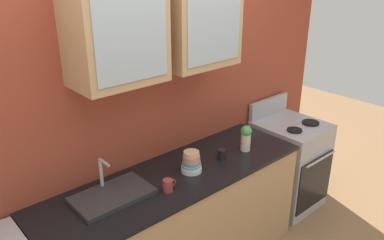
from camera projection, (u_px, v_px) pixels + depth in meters
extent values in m
cube|color=#993D28|center=(144.00, 113.00, 3.02)|extent=(4.15, 0.10, 2.53)
cube|color=tan|center=(115.00, 25.00, 2.38)|extent=(0.58, 0.36, 0.73)
cube|color=#9EADB7|center=(132.00, 29.00, 2.25)|extent=(0.49, 0.01, 0.62)
cube|color=tan|center=(197.00, 15.00, 2.79)|extent=(0.58, 0.36, 0.73)
cube|color=#9EADB7|center=(215.00, 18.00, 2.66)|extent=(0.49, 0.01, 0.62)
cube|color=tan|center=(177.00, 225.00, 3.08)|extent=(2.15, 0.64, 0.86)
cube|color=black|center=(176.00, 177.00, 2.91)|extent=(2.17, 0.67, 0.03)
cube|color=#ADAFB5|center=(288.00, 164.00, 3.96)|extent=(0.58, 0.63, 0.88)
cube|color=black|center=(315.00, 183.00, 3.77)|extent=(0.54, 0.01, 0.53)
cylinder|color=#ADAFB5|center=(321.00, 159.00, 3.65)|extent=(0.47, 0.02, 0.02)
cube|color=#ADAFB5|center=(269.00, 107.00, 3.96)|extent=(0.55, 0.04, 0.18)
cylinder|color=black|center=(295.00, 130.00, 3.63)|extent=(0.14, 0.14, 0.02)
cylinder|color=black|center=(311.00, 123.00, 3.79)|extent=(0.16, 0.16, 0.02)
cube|color=#2D2D30|center=(112.00, 195.00, 2.63)|extent=(0.53, 0.32, 0.03)
cylinder|color=#ADAFB5|center=(101.00, 173.00, 2.68)|extent=(0.02, 0.02, 0.21)
cylinder|color=#ADAFB5|center=(104.00, 162.00, 2.60)|extent=(0.02, 0.12, 0.02)
cylinder|color=white|center=(191.00, 169.00, 2.95)|extent=(0.16, 0.16, 0.04)
cylinder|color=#8CB7E0|center=(191.00, 166.00, 2.94)|extent=(0.15, 0.15, 0.04)
cylinder|color=#669972|center=(191.00, 163.00, 2.93)|extent=(0.14, 0.14, 0.04)
cylinder|color=#D87F84|center=(191.00, 158.00, 2.92)|extent=(0.13, 0.13, 0.05)
cylinder|color=#E0AD7F|center=(191.00, 154.00, 2.90)|extent=(0.12, 0.12, 0.04)
cylinder|color=beige|center=(246.00, 142.00, 3.25)|extent=(0.08, 0.08, 0.14)
sphere|color=#4C994C|center=(246.00, 131.00, 3.21)|extent=(0.09, 0.09, 0.09)
cylinder|color=#993838|center=(168.00, 186.00, 2.69)|extent=(0.07, 0.07, 0.09)
torus|color=#993838|center=(172.00, 183.00, 2.71)|extent=(0.06, 0.01, 0.06)
cylinder|color=black|center=(222.00, 154.00, 3.13)|extent=(0.07, 0.07, 0.08)
torus|color=black|center=(226.00, 152.00, 3.16)|extent=(0.05, 0.01, 0.05)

